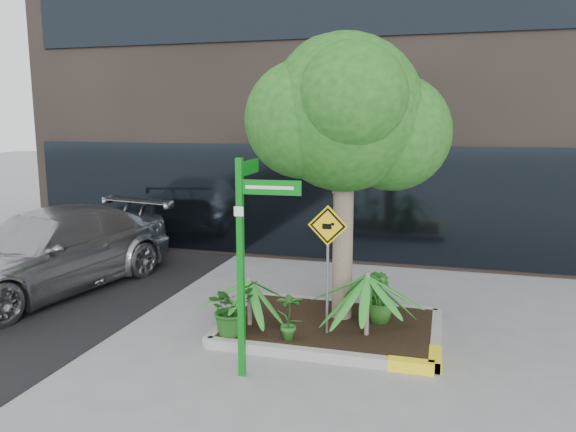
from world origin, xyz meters
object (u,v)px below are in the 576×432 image
(tree, at_px, (345,113))
(parked_car, at_px, (48,252))
(street_sign_post, at_px, (246,244))
(cattle_sign, at_px, (328,248))

(tree, distance_m, parked_car, 6.29)
(street_sign_post, height_order, cattle_sign, street_sign_post)
(tree, relative_size, street_sign_post, 1.63)
(street_sign_post, bearing_deg, tree, 65.24)
(tree, distance_m, cattle_sign, 2.06)
(street_sign_post, bearing_deg, cattle_sign, 56.92)
(street_sign_post, distance_m, cattle_sign, 1.54)
(tree, xyz_separation_m, parked_car, (-5.73, 0.27, -2.58))
(parked_car, height_order, street_sign_post, street_sign_post)
(street_sign_post, bearing_deg, parked_car, 152.52)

